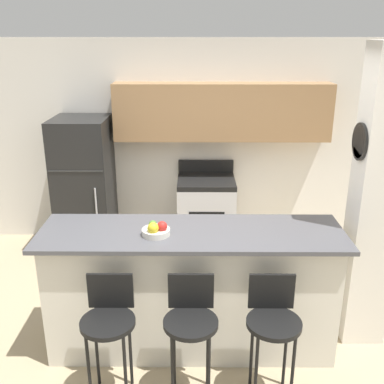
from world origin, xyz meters
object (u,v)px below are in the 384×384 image
object	(u,v)px
stove_range	(206,213)
bar_stool_left	(109,321)
fruit_bowl	(156,230)
bar_stool_right	(273,322)
bar_stool_mid	(191,321)
refrigerator	(85,186)
trash_bin	(129,243)

from	to	relation	value
stove_range	bar_stool_left	size ratio (longest dim) A/B	1.12
bar_stool_left	fruit_bowl	size ratio (longest dim) A/B	4.28
stove_range	bar_stool_right	bearing A→B (deg)	-80.40
stove_range	bar_stool_mid	bearing A→B (deg)	-93.85
refrigerator	trash_bin	xyz separation A→B (m)	(0.54, -0.25, -0.64)
refrigerator	stove_range	world-z (taller)	refrigerator
bar_stool_left	bar_stool_mid	size ratio (longest dim) A/B	1.00
trash_bin	refrigerator	bearing A→B (deg)	154.97
refrigerator	bar_stool_mid	xyz separation A→B (m)	(1.32, -2.44, -0.19)
bar_stool_left	trash_bin	world-z (taller)	bar_stool_left
bar_stool_mid	bar_stool_right	world-z (taller)	same
bar_stool_right	fruit_bowl	xyz separation A→B (m)	(-0.87, 0.49, 0.49)
refrigerator	stove_range	bearing A→B (deg)	2.15
stove_range	bar_stool_mid	xyz separation A→B (m)	(-0.17, -2.50, 0.18)
bar_stool_mid	refrigerator	bearing A→B (deg)	118.32
refrigerator	bar_stool_mid	bearing A→B (deg)	-61.68
trash_bin	bar_stool_mid	bearing A→B (deg)	-70.56
bar_stool_mid	stove_range	bearing A→B (deg)	86.15
stove_range	fruit_bowl	xyz separation A→B (m)	(-0.44, -2.00, 0.68)
bar_stool_right	trash_bin	world-z (taller)	bar_stool_right
refrigerator	fruit_bowl	size ratio (longest dim) A/B	7.48
bar_stool_mid	bar_stool_right	distance (m)	0.59
bar_stool_left	trash_bin	distance (m)	2.24
fruit_bowl	refrigerator	bearing A→B (deg)	118.08
refrigerator	trash_bin	distance (m)	0.88
stove_range	bar_stool_mid	size ratio (longest dim) A/B	1.12
fruit_bowl	trash_bin	world-z (taller)	fruit_bowl
bar_stool_mid	trash_bin	xyz separation A→B (m)	(-0.77, 2.19, -0.45)
bar_stool_right	trash_bin	bearing A→B (deg)	121.92
bar_stool_right	stove_range	bearing A→B (deg)	99.60
stove_range	fruit_bowl	distance (m)	2.16
fruit_bowl	trash_bin	xyz separation A→B (m)	(-0.50, 1.69, -0.95)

